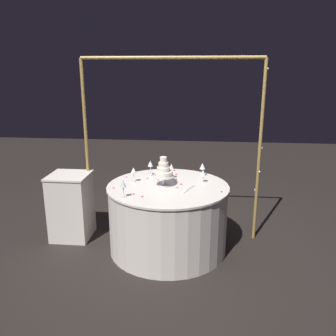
{
  "coord_description": "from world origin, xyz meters",
  "views": [
    {
      "loc": [
        0.35,
        -3.44,
        1.91
      ],
      "look_at": [
        0.0,
        0.0,
        0.92
      ],
      "focal_mm": 36.96,
      "sensor_mm": 36.0,
      "label": 1
    }
  ],
  "objects_px": {
    "decorative_arch": "(171,123)",
    "wine_glass_0": "(150,164)",
    "cake_knife": "(188,190)",
    "main_table": "(168,217)",
    "wine_glass_1": "(134,171)",
    "wine_glass_2": "(123,184)",
    "wine_glass_4": "(161,168)",
    "tiered_cake": "(163,171)",
    "wine_glass_6": "(202,167)",
    "side_table": "(71,206)",
    "wine_glass_5": "(203,173)",
    "wine_glass_3": "(171,168)"
  },
  "relations": [
    {
      "from": "main_table",
      "to": "wine_glass_5",
      "type": "distance_m",
      "value": 0.61
    },
    {
      "from": "decorative_arch",
      "to": "cake_knife",
      "type": "height_order",
      "value": "decorative_arch"
    },
    {
      "from": "wine_glass_2",
      "to": "cake_knife",
      "type": "height_order",
      "value": "wine_glass_2"
    },
    {
      "from": "wine_glass_3",
      "to": "wine_glass_6",
      "type": "relative_size",
      "value": 1.15
    },
    {
      "from": "wine_glass_0",
      "to": "wine_glass_2",
      "type": "height_order",
      "value": "wine_glass_2"
    },
    {
      "from": "decorative_arch",
      "to": "wine_glass_2",
      "type": "xyz_separation_m",
      "value": [
        -0.39,
        -0.74,
        -0.48
      ]
    },
    {
      "from": "wine_glass_5",
      "to": "decorative_arch",
      "type": "bearing_deg",
      "value": 152.04
    },
    {
      "from": "wine_glass_0",
      "to": "wine_glass_6",
      "type": "distance_m",
      "value": 0.6
    },
    {
      "from": "decorative_arch",
      "to": "wine_glass_4",
      "type": "relative_size",
      "value": 12.32
    },
    {
      "from": "decorative_arch",
      "to": "wine_glass_0",
      "type": "bearing_deg",
      "value": -177.84
    },
    {
      "from": "side_table",
      "to": "wine_glass_4",
      "type": "height_order",
      "value": "wine_glass_4"
    },
    {
      "from": "main_table",
      "to": "cake_knife",
      "type": "height_order",
      "value": "cake_knife"
    },
    {
      "from": "wine_glass_2",
      "to": "wine_glass_6",
      "type": "relative_size",
      "value": 1.22
    },
    {
      "from": "wine_glass_6",
      "to": "side_table",
      "type": "bearing_deg",
      "value": -171.39
    },
    {
      "from": "wine_glass_5",
      "to": "wine_glass_6",
      "type": "height_order",
      "value": "wine_glass_6"
    },
    {
      "from": "cake_knife",
      "to": "wine_glass_6",
      "type": "bearing_deg",
      "value": 74.44
    },
    {
      "from": "main_table",
      "to": "wine_glass_3",
      "type": "relative_size",
      "value": 7.54
    },
    {
      "from": "wine_glass_1",
      "to": "decorative_arch",
      "type": "bearing_deg",
      "value": 33.64
    },
    {
      "from": "wine_glass_3",
      "to": "side_table",
      "type": "bearing_deg",
      "value": -175.79
    },
    {
      "from": "tiered_cake",
      "to": "wine_glass_0",
      "type": "relative_size",
      "value": 1.73
    },
    {
      "from": "wine_glass_4",
      "to": "wine_glass_5",
      "type": "height_order",
      "value": "wine_glass_4"
    },
    {
      "from": "wine_glass_0",
      "to": "wine_glass_5",
      "type": "relative_size",
      "value": 1.31
    },
    {
      "from": "wine_glass_2",
      "to": "wine_glass_3",
      "type": "xyz_separation_m",
      "value": [
        0.4,
        0.64,
        -0.01
      ]
    },
    {
      "from": "cake_knife",
      "to": "wine_glass_1",
      "type": "bearing_deg",
      "value": 160.38
    },
    {
      "from": "tiered_cake",
      "to": "wine_glass_5",
      "type": "relative_size",
      "value": 2.27
    },
    {
      "from": "wine_glass_2",
      "to": "wine_glass_1",
      "type": "bearing_deg",
      "value": 89.48
    },
    {
      "from": "wine_glass_4",
      "to": "wine_glass_6",
      "type": "xyz_separation_m",
      "value": [
        0.46,
        0.17,
        -0.02
      ]
    },
    {
      "from": "wine_glass_0",
      "to": "cake_knife",
      "type": "distance_m",
      "value": 0.66
    },
    {
      "from": "wine_glass_1",
      "to": "wine_glass_6",
      "type": "height_order",
      "value": "wine_glass_1"
    },
    {
      "from": "side_table",
      "to": "wine_glass_5",
      "type": "bearing_deg",
      "value": -0.63
    },
    {
      "from": "wine_glass_4",
      "to": "wine_glass_6",
      "type": "bearing_deg",
      "value": 20.43
    },
    {
      "from": "wine_glass_1",
      "to": "wine_glass_0",
      "type": "bearing_deg",
      "value": 59.23
    },
    {
      "from": "wine_glass_0",
      "to": "wine_glass_2",
      "type": "xyz_separation_m",
      "value": [
        -0.15,
        -0.73,
        -0.0
      ]
    },
    {
      "from": "tiered_cake",
      "to": "cake_knife",
      "type": "xyz_separation_m",
      "value": [
        0.26,
        -0.13,
        -0.15
      ]
    },
    {
      "from": "side_table",
      "to": "wine_glass_2",
      "type": "distance_m",
      "value": 1.06
    },
    {
      "from": "wine_glass_3",
      "to": "wine_glass_6",
      "type": "distance_m",
      "value": 0.37
    },
    {
      "from": "wine_glass_2",
      "to": "wine_glass_0",
      "type": "bearing_deg",
      "value": 78.24
    },
    {
      "from": "decorative_arch",
      "to": "tiered_cake",
      "type": "relative_size",
      "value": 6.6
    },
    {
      "from": "wine_glass_5",
      "to": "wine_glass_6",
      "type": "relative_size",
      "value": 0.92
    },
    {
      "from": "decorative_arch",
      "to": "wine_glass_6",
      "type": "xyz_separation_m",
      "value": [
        0.36,
        0.05,
        -0.51
      ]
    },
    {
      "from": "cake_knife",
      "to": "wine_glass_3",
      "type": "bearing_deg",
      "value": 118.04
    },
    {
      "from": "wine_glass_1",
      "to": "main_table",
      "type": "bearing_deg",
      "value": -12.31
    },
    {
      "from": "wine_glass_1",
      "to": "wine_glass_5",
      "type": "height_order",
      "value": "wine_glass_1"
    },
    {
      "from": "tiered_cake",
      "to": "wine_glass_3",
      "type": "xyz_separation_m",
      "value": [
        0.06,
        0.24,
        -0.03
      ]
    },
    {
      "from": "wine_glass_4",
      "to": "cake_knife",
      "type": "distance_m",
      "value": 0.49
    },
    {
      "from": "main_table",
      "to": "wine_glass_1",
      "type": "xyz_separation_m",
      "value": [
        -0.38,
        0.08,
        0.49
      ]
    },
    {
      "from": "decorative_arch",
      "to": "cake_knife",
      "type": "xyz_separation_m",
      "value": [
        0.21,
        -0.47,
        -0.61
      ]
    },
    {
      "from": "side_table",
      "to": "wine_glass_0",
      "type": "relative_size",
      "value": 4.27
    },
    {
      "from": "tiered_cake",
      "to": "wine_glass_2",
      "type": "relative_size",
      "value": 1.71
    },
    {
      "from": "cake_knife",
      "to": "tiered_cake",
      "type": "bearing_deg",
      "value": 153.05
    }
  ]
}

